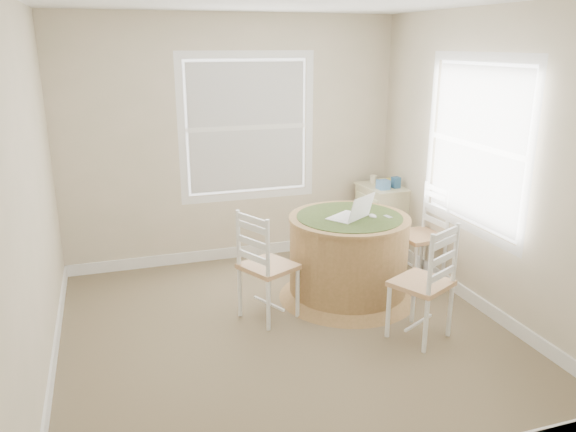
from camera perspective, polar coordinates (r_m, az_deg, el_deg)
name	(u,v)px	position (r m, az deg, el deg)	size (l,w,h in m)	color
room	(299,174)	(4.50, 1.09, 4.31)	(3.64, 3.64, 2.64)	#786B4C
round_table	(348,254)	(5.24, 6.14, -3.83)	(1.29, 1.29, 0.80)	#A17848
chair_left	(268,266)	(4.82, -2.01, -5.08)	(0.42, 0.40, 0.95)	white
chair_near	(421,283)	(4.62, 13.39, -6.61)	(0.42, 0.40, 0.95)	white
chair_right	(420,235)	(5.72, 13.26, -1.93)	(0.42, 0.40, 0.95)	white
laptop	(351,215)	(5.06, 6.38, 0.11)	(0.46, 0.44, 0.24)	white
mouse	(373,216)	(5.13, 8.59, 0.00)	(0.06, 0.10, 0.03)	white
phone	(388,217)	(5.16, 10.12, -0.11)	(0.04, 0.09, 0.02)	#B7BABF
keys	(365,211)	(5.29, 7.80, 0.51)	(0.06, 0.05, 0.03)	black
corner_chest	(382,219)	(6.44, 9.49, -0.32)	(0.47, 0.61, 0.78)	beige
tissue_box	(383,185)	(6.18, 9.65, 3.16)	(0.12, 0.12, 0.10)	#5183BA
box_yellow	(386,182)	(6.41, 9.96, 3.45)	(0.15, 0.10, 0.06)	#D7C14B
box_blue	(396,183)	(6.26, 10.92, 3.36)	(0.08, 0.08, 0.12)	#2D5C88
cup_cream	(373,179)	(6.44, 8.65, 3.72)	(0.07, 0.07, 0.09)	beige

